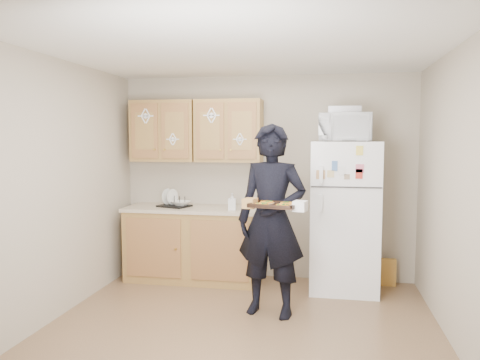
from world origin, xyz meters
name	(u,v)px	position (x,y,z in m)	size (l,w,h in m)	color
floor	(239,333)	(0.00, 0.00, 0.00)	(3.60, 3.60, 0.00)	brown
ceiling	(239,47)	(0.00, 0.00, 2.50)	(3.60, 3.60, 0.00)	white
wall_back	(266,177)	(0.00, 1.80, 1.25)	(3.60, 0.04, 2.50)	#AA9E8A
wall_front	(170,237)	(0.00, -1.80, 1.25)	(3.60, 0.04, 2.50)	#AA9E8A
wall_left	(51,190)	(-1.80, 0.00, 1.25)	(0.04, 3.60, 2.50)	#AA9E8A
wall_right	(461,199)	(1.80, 0.00, 1.25)	(0.04, 3.60, 2.50)	#AA9E8A
refrigerator	(344,216)	(0.95, 1.43, 0.85)	(0.75, 0.70, 1.70)	white
base_cabinet	(193,245)	(-0.85, 1.48, 0.43)	(1.60, 0.60, 0.86)	#996634
countertop	(193,209)	(-0.85, 1.48, 0.88)	(1.64, 0.64, 0.04)	beige
upper_cab_left	(165,131)	(-1.25, 1.61, 1.83)	(0.80, 0.33, 0.75)	#996634
upper_cab_right	(229,131)	(-0.43, 1.61, 1.83)	(0.80, 0.33, 0.75)	#996634
cereal_box	(387,272)	(1.47, 1.67, 0.16)	(0.20, 0.07, 0.32)	#EFC754
person	(272,220)	(0.22, 0.52, 0.94)	(0.68, 0.45, 1.88)	black
baking_tray	(274,206)	(0.29, 0.23, 1.13)	(0.42, 0.31, 0.04)	black
pizza_front_left	(262,204)	(0.18, 0.18, 1.14)	(0.14, 0.14, 0.02)	gold
pizza_front_right	(283,205)	(0.37, 0.14, 1.14)	(0.14, 0.14, 0.02)	gold
pizza_back_left	(267,202)	(0.20, 0.32, 1.14)	(0.14, 0.14, 0.02)	gold
pizza_back_right	(287,203)	(0.40, 0.28, 1.14)	(0.14, 0.14, 0.02)	gold
microwave	(346,127)	(0.94, 1.38, 1.86)	(0.57, 0.38, 0.31)	white
foil_pan	(345,110)	(0.93, 1.41, 2.05)	(0.35, 0.25, 0.08)	silver
dish_rack	(174,201)	(-1.09, 1.47, 0.97)	(0.36, 0.27, 0.14)	black
bowl	(181,203)	(-1.00, 1.47, 0.95)	(0.23, 0.23, 0.06)	silver
soap_bottle	(232,202)	(-0.34, 1.35, 1.00)	(0.09, 0.09, 0.20)	white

